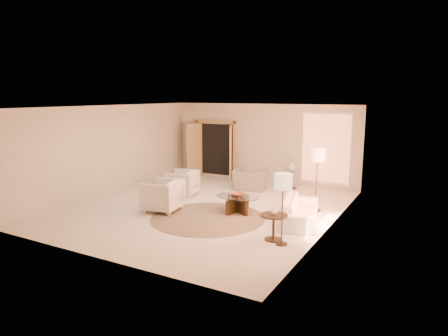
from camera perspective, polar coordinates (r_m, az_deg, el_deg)
The scene contains 18 objects.
room at distance 10.97m, azimuth -2.84°, elevation 1.38°, with size 7.04×8.04×2.83m.
windows_right at distance 9.74m, azimuth 15.02°, elevation -0.41°, with size 0.10×6.40×2.40m, color #FF9A66, non-canonical shape.
window_back_corner at distance 13.70m, azimuth 14.30°, elevation 2.69°, with size 1.70×0.10×2.40m, color #FF9A66, non-canonical shape.
curtains_right at distance 10.62m, azimuth 15.93°, elevation 0.15°, with size 0.06×5.20×2.60m, color tan, non-canonical shape.
french_doors at distance 15.22m, azimuth -1.34°, elevation 2.68°, with size 1.95×0.66×2.16m.
area_rug at distance 10.34m, azimuth -2.33°, elevation -7.12°, with size 2.94×2.94×0.01m, color #463527.
sofa at distance 10.15m, azimuth 10.81°, elevation -5.92°, with size 2.03×0.79×0.59m, color silver.
armchair_left at distance 12.55m, azimuth -6.02°, elevation -1.96°, with size 0.85×0.80×0.88m, color silver.
armchair_right at distance 10.94m, azimuth -8.80°, elevation -3.69°, with size 0.92×0.86×0.95m, color silver.
accent_chair at distance 13.26m, azimuth 3.77°, elevation -1.14°, with size 1.06×0.69×0.93m, color gray.
coffee_table at distance 10.75m, azimuth 1.96°, elevation -4.90°, with size 1.58×1.58×0.44m.
end_table at distance 8.79m, azimuth 7.10°, elevation -7.75°, with size 0.61×0.61×0.57m.
side_table at distance 13.63m, azimuth 9.53°, elevation -1.33°, with size 0.53×0.53×0.62m.
floor_lamp_near at distance 10.92m, azimuth 13.23°, elevation 1.48°, with size 0.42×0.42×1.73m.
floor_lamp_far at distance 8.31m, azimuth 8.44°, elevation -2.36°, with size 0.37×0.37×1.53m.
bowl at distance 10.70m, azimuth 1.96°, elevation -3.82°, with size 0.37×0.37×0.09m, color brown.
end_vase at distance 8.71m, azimuth 7.14°, elevation -6.16°, with size 0.15×0.15×0.16m, color silver.
side_vase at distance 13.56m, azimuth 9.58°, elevation 0.22°, with size 0.26×0.26×0.27m, color silver.
Camera 1 is at (5.71, -9.20, 3.13)m, focal length 32.00 mm.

